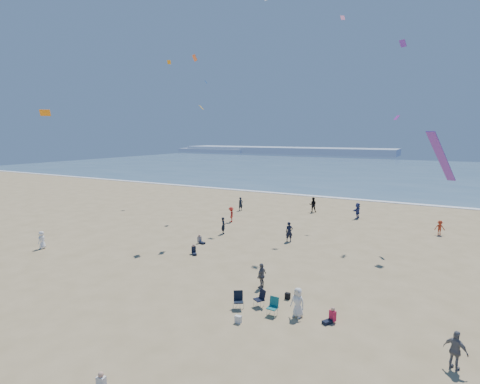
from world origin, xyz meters
The scene contains 11 objects.
ground centered at (0.00, 0.00, 0.00)m, with size 220.00×220.00×0.00m, color tan.
ocean centered at (0.00, 95.00, 0.03)m, with size 220.00×100.00×0.06m, color #476B84.
surf_line centered at (0.00, 45.00, 0.04)m, with size 220.00×1.20×0.08m, color white.
headland_far centered at (-60.00, 170.00, 1.60)m, with size 110.00×20.00×3.20m, color #7A8EA8.
headland_near centered at (-100.00, 165.00, 1.00)m, with size 40.00×14.00×2.00m, color #7A8EA8.
standing_flyers centered at (0.24, 17.74, 0.86)m, with size 32.00×40.96×1.90m.
seated_group centered at (1.21, 5.07, 0.42)m, with size 15.39×19.06×0.84m.
chair_cluster centered at (4.54, 5.26, 0.50)m, with size 2.72×1.63×1.00m.
white_tote centered at (4.33, 3.53, 0.20)m, with size 0.35×0.20×0.40m, color silver.
black_backpack centered at (5.55, 7.49, 0.19)m, with size 0.30×0.22×0.38m, color black.
kites_aloft centered at (9.12, 11.76, 13.88)m, with size 48.17×38.37×28.62m.
Camera 1 is at (13.24, -12.57, 9.82)m, focal length 28.00 mm.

